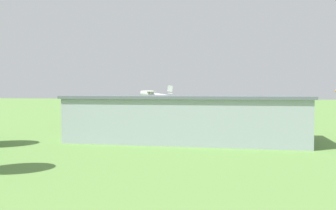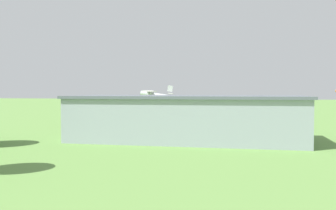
% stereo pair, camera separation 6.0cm
% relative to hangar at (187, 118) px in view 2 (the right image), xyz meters
% --- Properties ---
extents(ground_plane, '(400.00, 400.00, 0.00)m').
position_rel_hangar_xyz_m(ground_plane, '(1.81, -34.74, -2.90)').
color(ground_plane, '#608C42').
extents(hangar, '(29.83, 12.64, 5.78)m').
position_rel_hangar_xyz_m(hangar, '(0.00, 0.00, 0.00)').
color(hangar, '#99A3AD').
rests_on(hangar, ground_plane).
extents(biplane, '(8.07, 8.53, 4.07)m').
position_rel_hangar_xyz_m(biplane, '(11.86, -33.30, 2.46)').
color(biplane, silver).
extents(car_yellow, '(2.42, 4.76, 1.61)m').
position_rel_hangar_xyz_m(car_yellow, '(-13.20, -13.42, -2.06)').
color(car_yellow, gold).
rests_on(car_yellow, ground_plane).
extents(car_black, '(1.88, 4.31, 1.67)m').
position_rel_hangar_xyz_m(car_black, '(12.84, -13.87, -2.04)').
color(car_black, black).
rests_on(car_black, ground_plane).
extents(car_grey, '(1.99, 4.50, 1.69)m').
position_rel_hangar_xyz_m(car_grey, '(19.89, -11.80, -2.03)').
color(car_grey, slate).
rests_on(car_grey, ground_plane).
extents(person_near_hangar_door, '(0.53, 0.53, 1.78)m').
position_rel_hangar_xyz_m(person_near_hangar_door, '(10.26, -16.97, -2.00)').
color(person_near_hangar_door, orange).
rests_on(person_near_hangar_door, ground_plane).
extents(person_by_parked_cars, '(0.49, 0.49, 1.73)m').
position_rel_hangar_xyz_m(person_by_parked_cars, '(-6.89, -15.05, -2.03)').
color(person_by_parked_cars, '#72338C').
rests_on(person_by_parked_cars, ground_plane).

